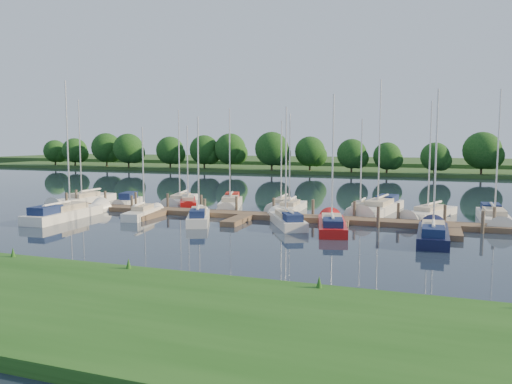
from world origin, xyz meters
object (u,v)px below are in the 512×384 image
(dock, at_px, (247,216))
(sailboat_s_2, at_px, (199,218))
(sailboat_n_0, at_px, (84,201))
(sailboat_n_5, at_px, (282,206))
(motorboat, at_px, (128,202))

(dock, distance_m, sailboat_s_2, 4.27)
(sailboat_n_0, bearing_deg, sailboat_s_2, 159.17)
(sailboat_n_0, height_order, sailboat_s_2, sailboat_n_0)
(sailboat_n_5, distance_m, sailboat_s_2, 10.65)
(dock, bearing_deg, motorboat, 163.71)
(dock, relative_size, sailboat_n_0, 3.63)
(sailboat_n_0, bearing_deg, motorboat, -170.47)
(motorboat, bearing_deg, sailboat_s_2, 134.91)
(sailboat_n_0, relative_size, sailboat_n_5, 1.26)
(dock, xyz_separation_m, sailboat_s_2, (-2.97, -3.07, 0.13))
(sailboat_s_2, bearing_deg, motorboat, 124.42)
(dock, bearing_deg, sailboat_n_5, 81.55)
(dock, bearing_deg, sailboat_n_0, 169.74)
(dock, bearing_deg, sailboat_s_2, -134.00)
(sailboat_n_0, relative_size, sailboat_s_2, 1.25)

